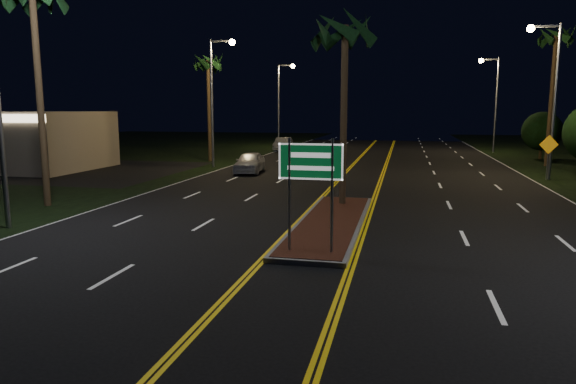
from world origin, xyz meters
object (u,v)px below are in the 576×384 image
(car_far, at_px, (283,143))
(palm_median, at_px, (345,31))
(streetlight_right_mid, at_px, (549,83))
(shrub_far, at_px, (542,131))
(streetlight_left_near, at_px, (4,63))
(car_near, at_px, (250,160))
(median_island, at_px, (331,222))
(warning_sign, at_px, (548,151))
(streetlight_right_far, at_px, (493,94))
(streetlight_left_mid, at_px, (217,88))
(palm_right_far, at_px, (556,38))
(highway_sign, at_px, (311,172))
(palm_left_far, at_px, (208,63))
(streetlight_left_far, at_px, (282,95))

(car_far, bearing_deg, palm_median, -75.47)
(streetlight_right_mid, relative_size, shrub_far, 2.27)
(streetlight_left_near, xyz_separation_m, car_far, (1.11, 35.79, -4.87))
(streetlight_left_near, distance_m, car_near, 18.26)
(median_island, relative_size, warning_sign, 3.87)
(streetlight_right_far, height_order, warning_sign, streetlight_right_far)
(streetlight_left_mid, height_order, car_near, streetlight_left_mid)
(streetlight_right_far, distance_m, car_near, 27.86)
(palm_median, bearing_deg, palm_right_far, 56.72)
(streetlight_left_near, height_order, streetlight_right_far, same)
(highway_sign, bearing_deg, streetlight_left_mid, 116.59)
(streetlight_left_mid, height_order, warning_sign, streetlight_left_mid)
(median_island, height_order, palm_right_far, palm_right_far)
(median_island, height_order, shrub_far, shrub_far)
(highway_sign, bearing_deg, streetlight_right_far, 74.85)
(streetlight_left_near, xyz_separation_m, palm_left_far, (-2.19, 24.00, 2.09))
(palm_right_far, relative_size, car_far, 2.19)
(median_island, bearing_deg, palm_right_far, 60.90)
(streetlight_left_mid, bearing_deg, streetlight_left_near, -90.00)
(highway_sign, relative_size, streetlight_left_mid, 0.36)
(streetlight_right_far, bearing_deg, palm_median, -108.62)
(streetlight_right_far, bearing_deg, car_near, -131.06)
(streetlight_left_near, xyz_separation_m, palm_right_far, (23.41, 26.00, 3.49))
(streetlight_left_mid, height_order, shrub_far, streetlight_left_mid)
(streetlight_right_mid, height_order, streetlight_right_far, same)
(median_island, xyz_separation_m, streetlight_left_near, (-10.61, -3.00, 5.57))
(car_near, bearing_deg, warning_sign, -4.31)
(median_island, relative_size, streetlight_left_far, 1.14)
(car_far, bearing_deg, streetlight_right_far, 2.84)
(median_island, distance_m, palm_median, 8.00)
(streetlight_right_mid, height_order, palm_right_far, palm_right_far)
(car_far, bearing_deg, palm_right_far, -27.13)
(palm_median, distance_m, warning_sign, 16.55)
(palm_right_far, relative_size, shrub_far, 2.60)
(streetlight_right_far, xyz_separation_m, palm_median, (-10.61, -31.50, 1.62))
(streetlight_left_far, height_order, shrub_far, streetlight_left_far)
(streetlight_right_mid, xyz_separation_m, shrub_far, (3.19, 14.00, -3.32))
(shrub_far, relative_size, warning_sign, 1.49)
(median_island, relative_size, shrub_far, 2.59)
(highway_sign, xyz_separation_m, streetlight_left_near, (-10.61, 1.20, 3.25))
(streetlight_left_near, bearing_deg, palm_median, 31.49)
(streetlight_right_far, relative_size, warning_sign, 3.40)
(shrub_far, distance_m, car_near, 25.84)
(palm_left_far, bearing_deg, car_far, 74.36)
(streetlight_right_far, height_order, car_far, streetlight_right_far)
(streetlight_right_mid, xyz_separation_m, car_far, (-20.11, 17.79, -4.87))
(streetlight_left_near, bearing_deg, palm_right_far, 48.00)
(highway_sign, xyz_separation_m, palm_median, (0.00, 7.70, 4.87))
(streetlight_left_near, bearing_deg, car_far, 88.22)
(shrub_far, xyz_separation_m, car_near, (-21.21, -14.69, -1.53))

